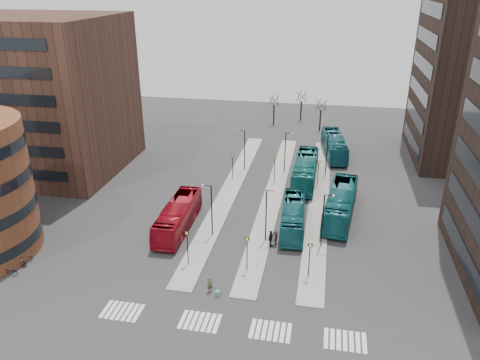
% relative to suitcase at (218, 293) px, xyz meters
% --- Properties ---
extents(ground, '(160.00, 160.00, 0.00)m').
position_rel_suitcase_xyz_m(ground, '(0.31, -7.65, -0.25)').
color(ground, '#2A2A2D').
rests_on(ground, ground).
extents(island_left, '(2.50, 45.00, 0.15)m').
position_rel_suitcase_xyz_m(island_left, '(-3.69, 22.35, -0.18)').
color(island_left, gray).
rests_on(island_left, ground).
extents(island_mid, '(2.50, 45.00, 0.15)m').
position_rel_suitcase_xyz_m(island_mid, '(2.31, 22.35, -0.18)').
color(island_mid, gray).
rests_on(island_mid, ground).
extents(island_right, '(2.50, 45.00, 0.15)m').
position_rel_suitcase_xyz_m(island_right, '(8.31, 22.35, -0.18)').
color(island_right, gray).
rests_on(island_right, ground).
extents(suitcase, '(0.43, 0.35, 0.51)m').
position_rel_suitcase_xyz_m(suitcase, '(0.00, 0.00, 0.00)').
color(suitcase, '#1D32A0').
rests_on(suitcase, ground).
extents(red_bus, '(2.83, 11.56, 3.21)m').
position_rel_suitcase_xyz_m(red_bus, '(-7.33, 11.27, 1.35)').
color(red_bus, maroon).
rests_on(red_bus, ground).
extents(teal_bus_a, '(3.08, 10.86, 2.99)m').
position_rel_suitcase_xyz_m(teal_bus_a, '(5.58, 13.95, 1.24)').
color(teal_bus_a, '#12555E').
rests_on(teal_bus_a, ground).
extents(teal_bus_b, '(3.15, 12.85, 3.57)m').
position_rel_suitcase_xyz_m(teal_bus_b, '(6.11, 27.48, 1.53)').
color(teal_bus_b, '#146564').
rests_on(teal_bus_b, ground).
extents(teal_bus_c, '(4.43, 12.96, 3.54)m').
position_rel_suitcase_xyz_m(teal_bus_c, '(10.93, 17.73, 1.51)').
color(teal_bus_c, '#12585E').
rests_on(teal_bus_c, ground).
extents(teal_bus_d, '(4.48, 12.37, 3.37)m').
position_rel_suitcase_xyz_m(teal_bus_d, '(10.03, 39.25, 1.43)').
color(teal_bus_d, '#135561').
rests_on(teal_bus_d, ground).
extents(traveller, '(0.67, 0.64, 1.55)m').
position_rel_suitcase_xyz_m(traveller, '(-0.84, 0.46, 0.52)').
color(traveller, brown).
rests_on(traveller, ground).
extents(commuter_a, '(0.94, 0.83, 1.63)m').
position_rel_suitcase_xyz_m(commuter_a, '(-6.89, 11.70, 0.56)').
color(commuter_a, black).
rests_on(commuter_a, ground).
extents(commuter_b, '(0.81, 1.19, 1.88)m').
position_rel_suitcase_xyz_m(commuter_b, '(3.59, 9.42, 0.69)').
color(commuter_b, black).
rests_on(commuter_b, ground).
extents(commuter_c, '(0.90, 1.23, 1.71)m').
position_rel_suitcase_xyz_m(commuter_c, '(4.05, 9.81, 0.60)').
color(commuter_c, black).
rests_on(commuter_c, ground).
extents(bicycle_near, '(1.85, 0.87, 0.93)m').
position_rel_suitcase_xyz_m(bicycle_near, '(-20.69, -0.73, 0.21)').
color(bicycle_near, gray).
rests_on(bicycle_near, ground).
extents(bicycle_mid, '(1.86, 0.68, 1.09)m').
position_rel_suitcase_xyz_m(bicycle_mid, '(-20.69, 0.73, 0.29)').
color(bicycle_mid, gray).
rests_on(bicycle_mid, ground).
extents(bicycle_far, '(1.77, 1.11, 0.88)m').
position_rel_suitcase_xyz_m(bicycle_far, '(-20.69, 1.71, 0.19)').
color(bicycle_far, gray).
rests_on(bicycle_far, ground).
extents(crosswalk_stripes, '(22.35, 2.40, 0.01)m').
position_rel_suitcase_xyz_m(crosswalk_stripes, '(2.06, -3.65, -0.25)').
color(crosswalk_stripes, silver).
rests_on(crosswalk_stripes, ground).
extents(office_block, '(25.00, 20.12, 22.00)m').
position_rel_suitcase_xyz_m(office_block, '(-33.69, 26.33, 10.75)').
color(office_block, '#492C21').
rests_on(office_block, ground).
extents(sign_poles, '(12.45, 22.12, 3.65)m').
position_rel_suitcase_xyz_m(sign_poles, '(1.91, 15.35, 2.15)').
color(sign_poles, black).
rests_on(sign_poles, ground).
extents(lamp_posts, '(14.04, 20.24, 6.12)m').
position_rel_suitcase_xyz_m(lamp_posts, '(2.95, 20.35, 3.32)').
color(lamp_posts, black).
rests_on(lamp_posts, ground).
extents(bare_trees, '(10.97, 8.14, 5.90)m').
position_rel_suitcase_xyz_m(bare_trees, '(2.98, 55.02, 2.47)').
color(bare_trees, black).
rests_on(bare_trees, ground).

